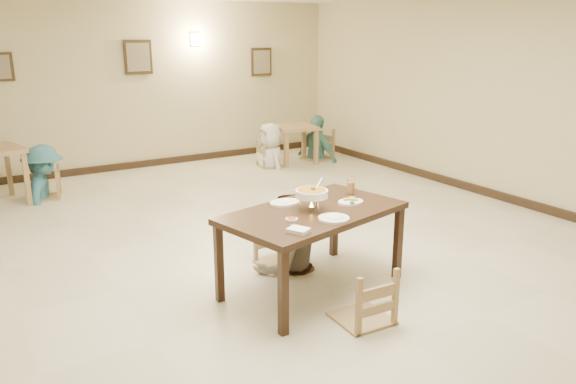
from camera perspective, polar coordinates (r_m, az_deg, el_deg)
floor at (r=6.43m, az=-1.34°, el=-6.32°), size 10.00×10.00×0.00m
wall_back at (r=10.62m, az=-15.38°, el=10.36°), size 10.00×0.00×10.00m
wall_right at (r=8.73m, az=22.18°, el=8.65°), size 0.00×10.00×10.00m
baseboard_back at (r=10.81m, az=-14.78°, el=2.75°), size 8.00×0.06×0.12m
baseboard_right at (r=8.97m, az=21.11°, el=-0.48°), size 0.06×10.00×0.12m
picture_b at (r=10.57m, az=-14.98°, el=13.09°), size 0.50×0.04×0.60m
picture_c at (r=11.56m, az=-2.71°, el=13.06°), size 0.45×0.04×0.55m
wall_sconce at (r=10.94m, az=-9.41°, el=15.06°), size 0.16×0.05×0.22m
main_table at (r=5.34m, az=2.56°, el=-2.67°), size 1.91×1.34×0.81m
chair_far at (r=6.00m, az=-0.93°, el=-3.41°), size 0.42×0.42×0.89m
chair_near at (r=4.89m, az=7.68°, el=-7.69°), size 0.46×0.46×0.98m
main_diner at (r=5.81m, az=-0.12°, el=-0.22°), size 0.83×0.66×1.63m
curry_warmer at (r=5.26m, az=2.41°, el=-0.17°), size 0.35×0.31×0.28m
rice_plate_far at (r=5.49m, az=-0.33°, el=-1.06°), size 0.31×0.31×0.07m
rice_plate_near at (r=5.06m, az=4.67°, el=-2.66°), size 0.28×0.28×0.06m
fried_plate at (r=5.54m, az=6.39°, el=-0.95°), size 0.27×0.27×0.06m
chili_dish at (r=5.02m, az=0.36°, el=-2.77°), size 0.11×0.11×0.02m
napkin_cutlery at (r=4.74m, az=1.08°, el=-3.88°), size 0.23×0.28×0.03m
drink_glass at (r=5.85m, az=6.40°, el=0.53°), size 0.08×0.08×0.16m
bg_table_right at (r=10.72m, az=0.76°, el=6.04°), size 0.84×0.84×0.72m
bg_chair_lr at (r=9.20m, az=-23.63°, el=2.12°), size 0.42×0.42×0.90m
bg_chair_rl at (r=10.47m, az=-1.84°, el=4.93°), size 0.41×0.41×0.86m
bg_chair_rr at (r=11.09m, az=3.02°, el=6.15°), size 0.51×0.51×1.10m
bg_diner_b at (r=9.12m, az=-23.89°, el=4.39°), size 0.91×1.20×1.64m
bg_diner_c at (r=10.40m, az=-1.86°, el=7.01°), size 0.55×0.82×1.63m
bg_diner_d at (r=11.04m, az=3.04°, el=7.79°), size 0.62×1.08×1.73m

